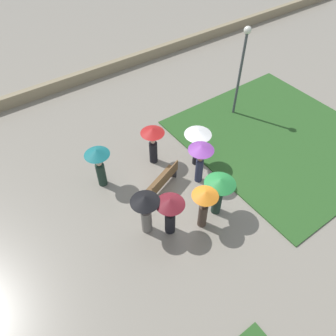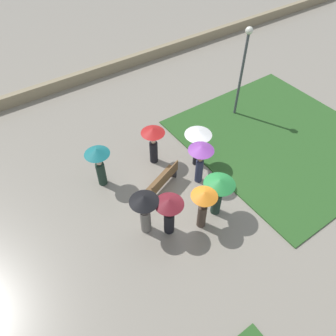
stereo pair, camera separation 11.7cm
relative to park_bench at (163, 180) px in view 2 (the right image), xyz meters
name	(u,v)px [view 2 (the right image)]	position (x,y,z in m)	size (l,w,h in m)	color
ground_plane	(191,193)	(-0.75, 0.86, -0.47)	(90.00, 90.00, 0.00)	gray
lawn_patch_near	(280,139)	(-6.03, 0.65, -0.44)	(7.74, 8.31, 0.06)	#2D5B26
parapet_wall	(84,77)	(-0.75, -8.96, -0.15)	(45.00, 0.35, 0.63)	gray
park_bench	(163,180)	(0.00, 0.00, 0.00)	(1.74, 1.00, 0.90)	brown
lamp_post	(244,62)	(-5.63, -1.98, 2.32)	(0.32, 0.32, 4.34)	#474C51
crowd_person_maroon	(169,209)	(0.93, 1.75, 0.75)	(0.98, 0.98, 1.76)	black
crowd_person_purple	(200,156)	(-1.39, 0.48, 0.89)	(0.98, 0.98, 1.87)	#282D47
crowd_person_black	(145,207)	(1.57, 1.25, 0.83)	(0.98, 0.98, 1.86)	slate
crowd_person_teal	(98,160)	(1.83, -1.59, 0.81)	(0.96, 0.96, 1.85)	#1E3328
crowd_person_orange	(203,203)	(-0.15, 2.20, 0.79)	(0.90, 0.90, 1.82)	#47382D
crowd_person_white	(198,138)	(-1.91, -0.34, 0.93)	(1.09, 1.09, 1.81)	black
crowd_person_green	(219,189)	(-0.94, 2.05, 0.83)	(1.10, 1.10, 1.77)	#1E3328
crowd_person_red	(153,139)	(-0.54, -1.48, 0.78)	(0.97, 0.97, 1.78)	black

